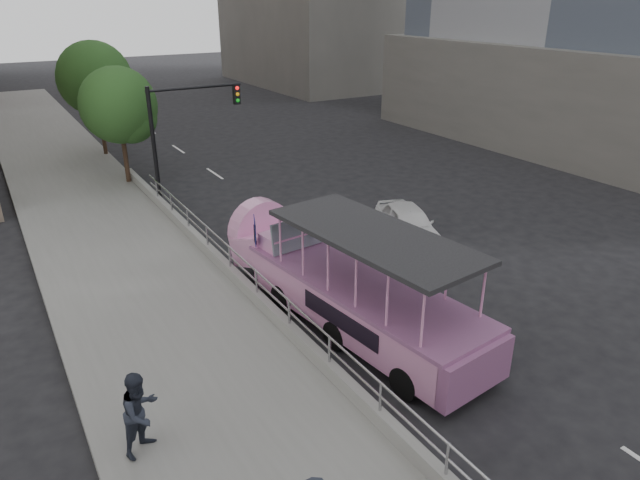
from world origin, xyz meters
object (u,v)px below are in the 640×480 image
at_px(car, 408,224).
at_px(street_tree_near, 121,108).
at_px(parking_sign, 256,246).
at_px(street_tree_far, 97,81).
at_px(duck_boat, 340,284).
at_px(traffic_signal, 180,125).
at_px(pedestrian_mid, 141,412).

xyz_separation_m(car, street_tree_near, (-7.34, 12.04, 3.13)).
bearing_deg(street_tree_near, car, -58.62).
height_order(parking_sign, street_tree_near, street_tree_near).
height_order(parking_sign, street_tree_far, street_tree_far).
distance_m(duck_boat, car, 6.38).
xyz_separation_m(parking_sign, traffic_signal, (0.95, 9.50, 1.87)).
bearing_deg(traffic_signal, duck_boat, -87.97).
xyz_separation_m(pedestrian_mid, street_tree_far, (4.44, 24.08, 3.12)).
xyz_separation_m(duck_boat, pedestrian_mid, (-6.27, -2.55, 0.03)).
height_order(street_tree_near, street_tree_far, street_tree_far).
xyz_separation_m(car, parking_sign, (-6.69, -0.89, 0.94)).
distance_m(pedestrian_mid, parking_sign, 7.12).
relative_size(car, street_tree_far, 0.63).
distance_m(street_tree_near, street_tree_far, 6.02).
bearing_deg(pedestrian_mid, car, -4.54).
xyz_separation_m(parking_sign, street_tree_near, (-0.65, 12.93, 2.19)).
xyz_separation_m(traffic_signal, street_tree_far, (-1.40, 9.43, 0.81)).
height_order(pedestrian_mid, parking_sign, parking_sign).
height_order(traffic_signal, street_tree_far, street_tree_far).
distance_m(duck_boat, street_tree_near, 15.89).
height_order(pedestrian_mid, traffic_signal, traffic_signal).
relative_size(car, parking_sign, 1.57).
bearing_deg(parking_sign, street_tree_far, 91.37).
relative_size(duck_boat, street_tree_far, 1.49).
height_order(pedestrian_mid, street_tree_near, street_tree_near).
distance_m(traffic_signal, street_tree_far, 9.57).
relative_size(pedestrian_mid, parking_sign, 0.69).
relative_size(duck_boat, car, 2.38).
relative_size(pedestrian_mid, street_tree_far, 0.28).
bearing_deg(pedestrian_mid, street_tree_near, 44.71).
height_order(duck_boat, traffic_signal, traffic_signal).
bearing_deg(street_tree_far, street_tree_near, -91.91).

